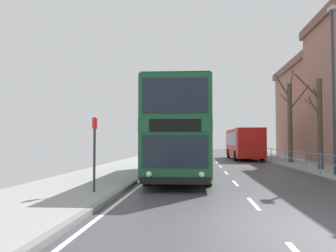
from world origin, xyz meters
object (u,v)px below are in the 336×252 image
object	(u,v)px
street_lamp_far_side	(333,78)
bare_tree_far_01	(290,120)
double_decker_bus_main	(180,132)
background_bus_far_lane	(244,143)
bare_tree_far_00	(319,121)
bus_stop_sign_near	(95,145)

from	to	relation	value
street_lamp_far_side	bare_tree_far_01	xyz separation A→B (m)	(0.49, 9.98, -1.51)
double_decker_bus_main	background_bus_far_lane	size ratio (longest dim) A/B	1.13
bare_tree_far_00	bare_tree_far_01	size ratio (longest dim) A/B	0.80
street_lamp_far_side	bare_tree_far_00	bearing A→B (deg)	81.81
background_bus_far_lane	bus_stop_sign_near	size ratio (longest dim) A/B	3.91
double_decker_bus_main	bus_stop_sign_near	world-z (taller)	double_decker_bus_main
bare_tree_far_00	double_decker_bus_main	bearing A→B (deg)	-153.61
double_decker_bus_main	street_lamp_far_side	size ratio (longest dim) A/B	1.29
background_bus_far_lane	bare_tree_far_00	xyz separation A→B (m)	(2.78, -13.02, 1.37)
bus_stop_sign_near	street_lamp_far_side	distance (m)	12.51
background_bus_far_lane	bus_stop_sign_near	xyz separation A→B (m)	(-7.94, -23.07, 0.04)
street_lamp_far_side	bare_tree_far_00	xyz separation A→B (m)	(0.52, 3.60, -1.98)
bus_stop_sign_near	bare_tree_far_01	distance (m)	19.68
background_bus_far_lane	bare_tree_far_01	distance (m)	7.42
street_lamp_far_side	double_decker_bus_main	bearing A→B (deg)	-176.50
background_bus_far_lane	bare_tree_far_01	world-z (taller)	bare_tree_far_01
background_bus_far_lane	bare_tree_far_00	size ratio (longest dim) A/B	1.70
background_bus_far_lane	bus_stop_sign_near	bearing A→B (deg)	-108.99
background_bus_far_lane	street_lamp_far_side	size ratio (longest dim) A/B	1.14
double_decker_bus_main	street_lamp_far_side	world-z (taller)	street_lamp_far_side
background_bus_far_lane	street_lamp_far_side	world-z (taller)	street_lamp_far_side
double_decker_bus_main	street_lamp_far_side	distance (m)	8.16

